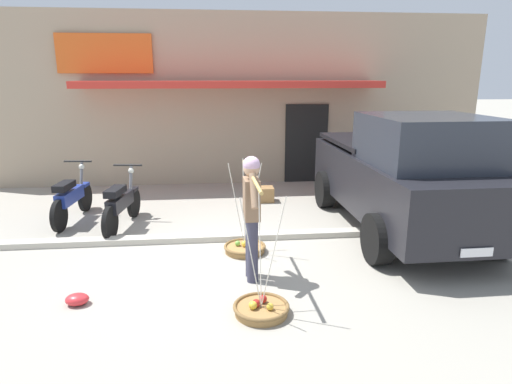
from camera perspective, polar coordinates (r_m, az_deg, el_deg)
The scene contains 11 objects.
ground_plane at distance 6.80m, azimuth -4.55°, elevation -8.37°, with size 90.00×90.00×0.00m, color #9E998C.
sidewalk_curb at distance 7.43m, azimuth -4.70°, elevation -5.90°, with size 20.00×0.24×0.10m, color #BAB4A5.
fruit_vendor at distance 5.73m, azimuth -0.58°, elevation -2.36°, with size 0.22×1.87×1.70m.
fruit_basket_left_side at distance 5.24m, azimuth 0.67°, elevation -14.89°, with size 0.66×0.66×1.45m.
fruit_basket_right_side at distance 6.91m, azimuth -1.47°, elevation -7.27°, with size 0.66×0.66×1.45m.
motorcycle_nearest_shop at distance 8.95m, azimuth -22.97°, elevation -0.75°, with size 0.54×1.82×1.09m.
motorcycle_second_in_row at distance 8.24m, azimuth -17.17°, elevation -1.50°, with size 0.54×1.81×1.09m.
parked_truck at distance 8.01m, azimuth 18.77°, elevation 2.19°, with size 2.19×4.74×2.10m.
storefront_building at distance 13.56m, azimuth -3.88°, elevation 12.37°, with size 13.00×6.00×4.20m.
plastic_litter_bag at distance 5.84m, azimuth -22.33°, elevation -12.83°, with size 0.28×0.22×0.14m, color red.
wooden_crate at distance 9.64m, azimuth 0.97°, elevation -0.30°, with size 0.44×0.36×0.32m, color olive.
Camera 1 is at (-0.11, -6.25, 2.67)m, focal length 30.63 mm.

